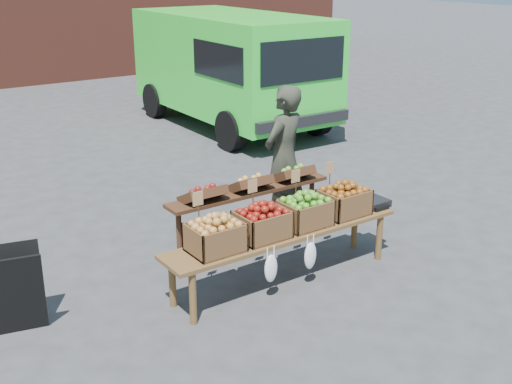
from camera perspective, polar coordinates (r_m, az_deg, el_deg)
ground at (r=6.58m, az=2.73°, el=-9.19°), size 80.00×80.00×0.00m
delivery_van at (r=12.99m, az=-2.24°, el=10.68°), size 2.36×4.99×2.22m
vendor at (r=7.95m, az=2.48°, el=3.11°), size 0.76×0.61×1.80m
chalkboard_sign at (r=6.20m, az=-20.82°, el=-8.23°), size 0.59×0.41×0.82m
back_table at (r=7.21m, az=-0.56°, el=-1.87°), size 2.10×0.44×1.04m
display_bench at (r=6.73m, az=2.45°, el=-5.72°), size 2.70×0.56×0.57m
crate_golden_apples at (r=6.13m, az=-3.65°, el=-4.05°), size 0.50×0.40×0.28m
crate_russet_pears at (r=6.41m, az=0.55°, el=-2.91°), size 0.50×0.40×0.28m
crate_red_apples at (r=6.72m, az=4.37°, el=-1.86°), size 0.50×0.40×0.28m
crate_green_apples at (r=7.06m, az=7.84°, el=-0.89°), size 0.50×0.40×0.28m
weighing_scale at (r=7.37m, az=10.24°, el=-0.94°), size 0.34×0.30×0.08m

